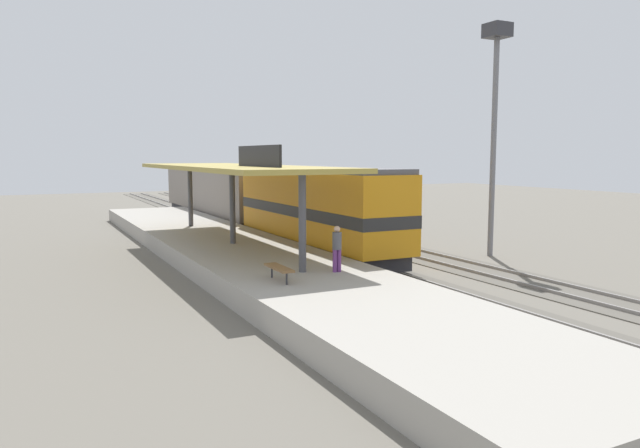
{
  "coord_description": "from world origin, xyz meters",
  "views": [
    {
      "loc": [
        -13.7,
        -27.4,
        5.17
      ],
      "look_at": [
        -1.38,
        -3.07,
        2.0
      ],
      "focal_mm": 33.11,
      "sensor_mm": 36.0,
      "label": 1
    }
  ],
  "objects_px": {
    "passenger_carriage_single": "(215,192)",
    "light_mast": "(495,91)",
    "platform_bench": "(279,268)",
    "person_waiting": "(337,246)",
    "locomotive": "(316,209)"
  },
  "relations": [
    {
      "from": "platform_bench",
      "to": "person_waiting",
      "type": "height_order",
      "value": "person_waiting"
    },
    {
      "from": "locomotive",
      "to": "person_waiting",
      "type": "distance_m",
      "value": 9.38
    },
    {
      "from": "person_waiting",
      "to": "platform_bench",
      "type": "bearing_deg",
      "value": -168.41
    },
    {
      "from": "passenger_carriage_single",
      "to": "person_waiting",
      "type": "distance_m",
      "value": 26.93
    },
    {
      "from": "platform_bench",
      "to": "locomotive",
      "type": "relative_size",
      "value": 0.12
    },
    {
      "from": "platform_bench",
      "to": "light_mast",
      "type": "bearing_deg",
      "value": 18.56
    },
    {
      "from": "platform_bench",
      "to": "light_mast",
      "type": "distance_m",
      "value": 16.18
    },
    {
      "from": "passenger_carriage_single",
      "to": "platform_bench",
      "type": "bearing_deg",
      "value": -102.43
    },
    {
      "from": "platform_bench",
      "to": "passenger_carriage_single",
      "type": "xyz_separation_m",
      "value": [
        6.0,
        27.22,
        0.97
      ]
    },
    {
      "from": "passenger_carriage_single",
      "to": "light_mast",
      "type": "bearing_deg",
      "value": -70.95
    },
    {
      "from": "light_mast",
      "to": "platform_bench",
      "type": "bearing_deg",
      "value": -161.44
    },
    {
      "from": "locomotive",
      "to": "person_waiting",
      "type": "xyz_separation_m",
      "value": [
        -3.47,
        -8.7,
        -0.56
      ]
    },
    {
      "from": "locomotive",
      "to": "passenger_carriage_single",
      "type": "distance_m",
      "value": 18.0
    },
    {
      "from": "passenger_carriage_single",
      "to": "light_mast",
      "type": "relative_size",
      "value": 1.71
    },
    {
      "from": "passenger_carriage_single",
      "to": "person_waiting",
      "type": "relative_size",
      "value": 11.7
    }
  ]
}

